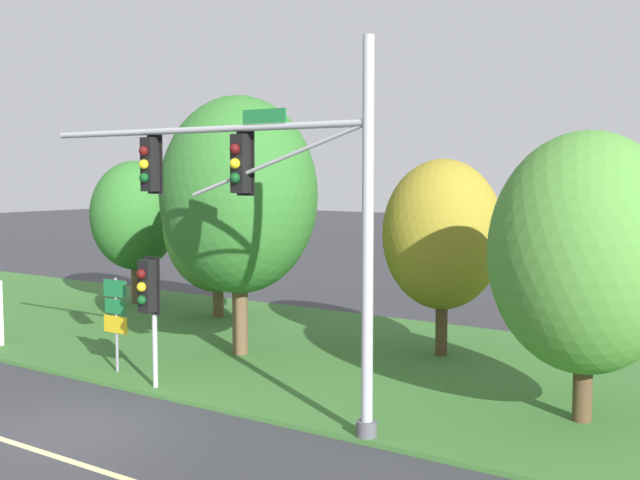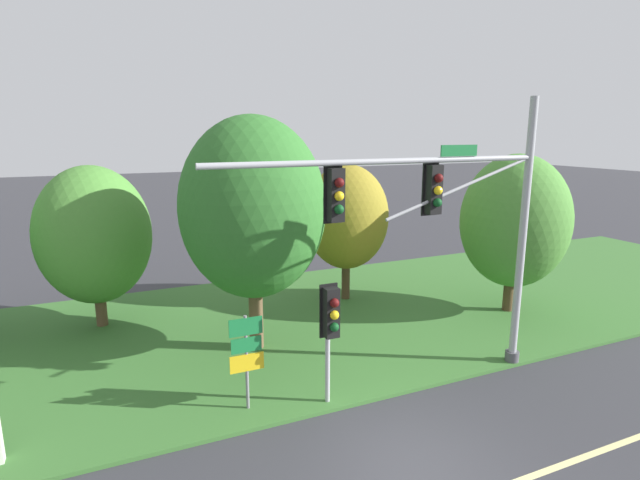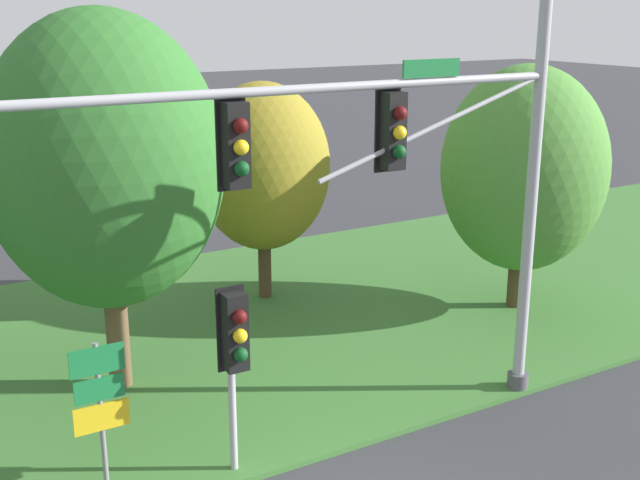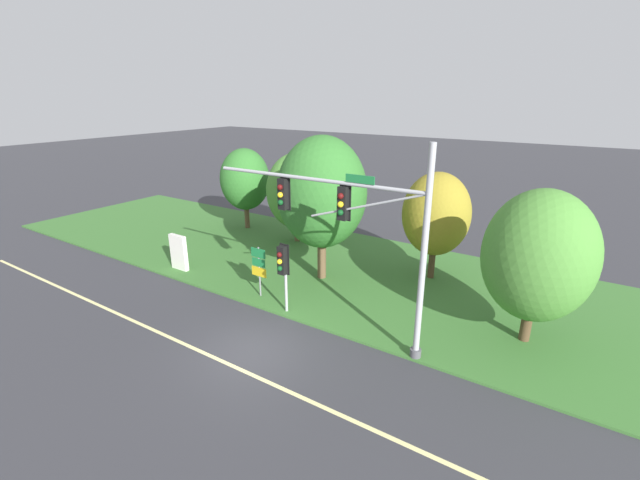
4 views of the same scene
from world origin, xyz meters
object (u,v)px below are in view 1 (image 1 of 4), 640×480
tree_mid_verge (443,235)px  tree_behind_signpost (239,196)px  pedestrian_signal_near_kerb (149,294)px  tree_tall_centre (586,253)px  tree_nearest_road (134,216)px  traffic_signal_mast (264,195)px  tree_left_of_mast (217,225)px  route_sign_post (116,313)px

tree_mid_verge → tree_behind_signpost: bearing=-146.8°
pedestrian_signal_near_kerb → tree_tall_centre: tree_tall_centre is taller
tree_tall_centre → tree_nearest_road: bearing=165.1°
pedestrian_signal_near_kerb → tree_tall_centre: 9.65m
traffic_signal_mast → tree_behind_signpost: traffic_signal_mast is taller
tree_left_of_mast → tree_nearest_road: bearing=175.8°
tree_left_of_mast → tree_tall_centre: tree_tall_centre is taller
route_sign_post → tree_left_of_mast: size_ratio=0.43×
tree_nearest_road → tree_left_of_mast: size_ratio=0.99×
route_sign_post → tree_nearest_road: size_ratio=0.44×
traffic_signal_mast → tree_left_of_mast: (-8.53, 7.95, -1.36)m
tree_behind_signpost → traffic_signal_mast: bearing=-44.1°
tree_nearest_road → tree_behind_signpost: size_ratio=0.77×
route_sign_post → tree_behind_signpost: size_ratio=0.34×
tree_nearest_road → tree_behind_signpost: bearing=-25.5°
traffic_signal_mast → tree_tall_centre: bearing=31.1°
traffic_signal_mast → route_sign_post: traffic_signal_mast is taller
tree_behind_signpost → tree_tall_centre: size_ratio=1.21×
traffic_signal_mast → tree_nearest_road: 15.55m
route_sign_post → tree_mid_verge: (5.89, 6.40, 1.83)m
traffic_signal_mast → tree_left_of_mast: size_ratio=1.64×
tree_behind_signpost → route_sign_post: bearing=-110.2°
tree_left_of_mast → route_sign_post: bearing=-66.5°
tree_nearest_road → tree_tall_centre: (18.63, -4.95, 0.03)m
traffic_signal_mast → tree_mid_verge: bearing=85.6°
pedestrian_signal_near_kerb → route_sign_post: 2.14m
pedestrian_signal_near_kerb → tree_mid_verge: (3.98, 7.05, 1.10)m
route_sign_post → tree_mid_verge: tree_mid_verge is taller
traffic_signal_mast → pedestrian_signal_near_kerb: size_ratio=2.95×
tree_left_of_mast → tree_behind_signpost: tree_behind_signpost is taller
pedestrian_signal_near_kerb → tree_left_of_mast: bearing=122.6°
tree_left_of_mast → tree_tall_centre: size_ratio=0.95×
pedestrian_signal_near_kerb → tree_left_of_mast: 9.48m
pedestrian_signal_near_kerb → tree_behind_signpost: size_ratio=0.43×
tree_left_of_mast → tree_tall_centre: (14.06, -4.61, 0.21)m
tree_tall_centre → traffic_signal_mast: bearing=-148.9°
tree_left_of_mast → tree_mid_verge: 9.11m
traffic_signal_mast → route_sign_post: (-5.35, 0.65, -3.06)m
pedestrian_signal_near_kerb → route_sign_post: bearing=161.2°
route_sign_post → tree_behind_signpost: (1.23, 3.35, 2.89)m
traffic_signal_mast → tree_behind_signpost: size_ratio=1.28×
tree_nearest_road → tree_tall_centre: 19.28m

